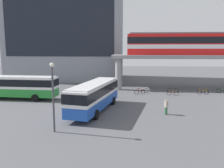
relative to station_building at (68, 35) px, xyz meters
name	(u,v)px	position (x,y,z in m)	size (l,w,h in m)	color
ground_plane	(99,93)	(9.51, -18.13, -10.15)	(120.00, 120.00, 0.00)	#515156
station_building	(68,35)	(0.00, 0.00, 0.00)	(25.08, 14.97, 20.29)	gray
elevated_platform	(187,60)	(24.40, -12.57, -5.15)	(26.16, 6.05, 5.93)	gray
train	(183,44)	(23.58, -12.57, -2.25)	(19.24, 2.96, 3.84)	red
bus_main	(95,94)	(10.53, -28.97, -8.16)	(4.61, 11.32, 3.22)	#1E4CB2
bus_secondary	(18,85)	(-1.11, -23.57, -8.16)	(11.15, 3.16, 3.22)	#268C33
bicycle_green	(223,91)	(29.25, -16.73, -9.79)	(1.75, 0.50, 1.04)	black
bicycle_brown	(173,93)	(20.97, -19.13, -9.79)	(1.70, 0.66, 1.04)	black
bicycle_black	(172,91)	(21.32, -17.05, -9.79)	(1.77, 0.37, 1.04)	black
bicycle_silver	(143,90)	(16.60, -17.20, -9.79)	(1.66, 0.78, 1.04)	black
bicycle_orange	(203,92)	(25.77, -18.04, -9.79)	(1.79, 0.19, 1.04)	black
bicycle_red	(140,92)	(16.05, -18.55, -9.79)	(1.74, 0.54, 1.04)	black
pedestrian_waiting_near_stop	(166,107)	(18.34, -29.83, -9.38)	(0.43, 0.48, 1.63)	#33663F
lamp_post	(53,91)	(8.11, -35.93, -6.67)	(0.36, 0.36, 5.84)	#3F3F44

